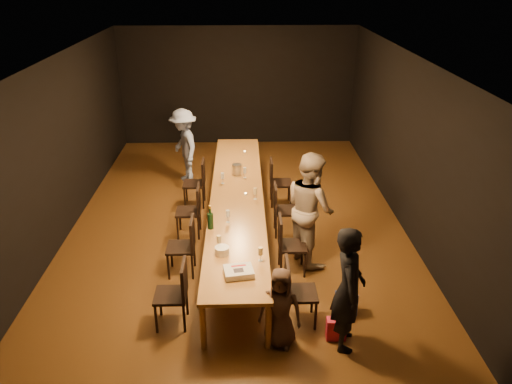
{
  "coord_description": "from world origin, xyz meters",
  "views": [
    {
      "loc": [
        0.11,
        -7.75,
        4.38
      ],
      "look_at": [
        0.32,
        -0.41,
        1.0
      ],
      "focal_mm": 35.0,
      "sensor_mm": 36.0,
      "label": 1
    }
  ],
  "objects_px": {
    "chair_right_1": "(292,245)",
    "chair_left_1": "(181,247)",
    "chair_left_0": "(171,294)",
    "ice_bucket": "(237,169)",
    "chair_right_2": "(286,210)",
    "champagne_bottle": "(210,217)",
    "table": "(237,198)",
    "chair_left_3": "(194,183)",
    "chair_right_0": "(301,292)",
    "man_blue": "(184,146)",
    "child": "(280,308)",
    "chair_left_2": "(188,211)",
    "woman_birthday": "(348,289)",
    "woman_tan": "(310,208)",
    "plate_stack": "(222,251)",
    "birthday_cake": "(239,272)",
    "chair_right_3": "(281,182)"
  },
  "relations": [
    {
      "from": "chair_left_2",
      "to": "child",
      "type": "height_order",
      "value": "child"
    },
    {
      "from": "chair_right_0",
      "to": "champagne_bottle",
      "type": "xyz_separation_m",
      "value": [
        -1.24,
        1.24,
        0.47
      ]
    },
    {
      "from": "chair_left_1",
      "to": "chair_left_2",
      "type": "relative_size",
      "value": 1.0
    },
    {
      "from": "woman_birthday",
      "to": "chair_right_0",
      "type": "bearing_deg",
      "value": 55.62
    },
    {
      "from": "chair_left_3",
      "to": "woman_birthday",
      "type": "relative_size",
      "value": 0.57
    },
    {
      "from": "plate_stack",
      "to": "chair_right_3",
      "type": "bearing_deg",
      "value": 71.42
    },
    {
      "from": "chair_right_1",
      "to": "chair_right_2",
      "type": "height_order",
      "value": "same"
    },
    {
      "from": "chair_left_0",
      "to": "ice_bucket",
      "type": "relative_size",
      "value": 4.74
    },
    {
      "from": "ice_bucket",
      "to": "child",
      "type": "bearing_deg",
      "value": -81.71
    },
    {
      "from": "chair_left_1",
      "to": "man_blue",
      "type": "distance_m",
      "value": 3.66
    },
    {
      "from": "chair_right_3",
      "to": "chair_left_2",
      "type": "height_order",
      "value": "same"
    },
    {
      "from": "chair_left_0",
      "to": "chair_left_1",
      "type": "height_order",
      "value": "same"
    },
    {
      "from": "chair_left_2",
      "to": "champagne_bottle",
      "type": "relative_size",
      "value": 2.45
    },
    {
      "from": "table",
      "to": "chair_left_1",
      "type": "height_order",
      "value": "chair_left_1"
    },
    {
      "from": "chair_left_1",
      "to": "chair_left_3",
      "type": "bearing_deg",
      "value": 0.0
    },
    {
      "from": "chair_left_3",
      "to": "chair_right_0",
      "type": "bearing_deg",
      "value": -154.72
    },
    {
      "from": "chair_right_2",
      "to": "champagne_bottle",
      "type": "xyz_separation_m",
      "value": [
        -1.24,
        -1.16,
        0.47
      ]
    },
    {
      "from": "chair_left_0",
      "to": "chair_left_2",
      "type": "height_order",
      "value": "same"
    },
    {
      "from": "chair_left_1",
      "to": "ice_bucket",
      "type": "relative_size",
      "value": 4.74
    },
    {
      "from": "chair_left_2",
      "to": "child",
      "type": "bearing_deg",
      "value": -153.68
    },
    {
      "from": "child",
      "to": "champagne_bottle",
      "type": "xyz_separation_m",
      "value": [
        -0.93,
        1.67,
        0.4
      ]
    },
    {
      "from": "chair_right_1",
      "to": "man_blue",
      "type": "distance_m",
      "value": 4.16
    },
    {
      "from": "chair_right_0",
      "to": "chair_left_3",
      "type": "height_order",
      "value": "same"
    },
    {
      "from": "chair_right_1",
      "to": "chair_left_1",
      "type": "xyz_separation_m",
      "value": [
        -1.7,
        0.0,
        0.0
      ]
    },
    {
      "from": "chair_right_1",
      "to": "champagne_bottle",
      "type": "relative_size",
      "value": 2.45
    },
    {
      "from": "man_blue",
      "to": "chair_right_2",
      "type": "bearing_deg",
      "value": 16.95
    },
    {
      "from": "chair_left_0",
      "to": "woman_tan",
      "type": "relative_size",
      "value": 0.51
    },
    {
      "from": "chair_left_3",
      "to": "child",
      "type": "xyz_separation_m",
      "value": [
        1.4,
        -4.02,
        0.08
      ]
    },
    {
      "from": "chair_right_0",
      "to": "chair_left_3",
      "type": "relative_size",
      "value": 1.0
    },
    {
      "from": "man_blue",
      "to": "child",
      "type": "distance_m",
      "value": 5.52
    },
    {
      "from": "chair_right_0",
      "to": "child",
      "type": "height_order",
      "value": "child"
    },
    {
      "from": "woman_tan",
      "to": "man_blue",
      "type": "relative_size",
      "value": 1.13
    },
    {
      "from": "chair_left_2",
      "to": "champagne_bottle",
      "type": "bearing_deg",
      "value": -158.12
    },
    {
      "from": "woman_tan",
      "to": "plate_stack",
      "type": "xyz_separation_m",
      "value": [
        -1.34,
        -1.07,
        -0.1
      ]
    },
    {
      "from": "chair_left_2",
      "to": "ice_bucket",
      "type": "relative_size",
      "value": 4.74
    },
    {
      "from": "champagne_bottle",
      "to": "chair_left_2",
      "type": "bearing_deg",
      "value": 111.88
    },
    {
      "from": "birthday_cake",
      "to": "champagne_bottle",
      "type": "distance_m",
      "value": 1.32
    },
    {
      "from": "chair_left_0",
      "to": "chair_left_3",
      "type": "height_order",
      "value": "same"
    },
    {
      "from": "champagne_bottle",
      "to": "ice_bucket",
      "type": "xyz_separation_m",
      "value": [
        0.38,
        2.11,
        -0.09
      ]
    },
    {
      "from": "birthday_cake",
      "to": "plate_stack",
      "type": "height_order",
      "value": "plate_stack"
    },
    {
      "from": "child",
      "to": "ice_bucket",
      "type": "relative_size",
      "value": 5.53
    },
    {
      "from": "chair_left_1",
      "to": "champagne_bottle",
      "type": "bearing_deg",
      "value": -84.55
    },
    {
      "from": "woman_tan",
      "to": "child",
      "type": "xyz_separation_m",
      "value": [
        -0.6,
        -2.0,
        -0.37
      ]
    },
    {
      "from": "chair_left_0",
      "to": "birthday_cake",
      "type": "xyz_separation_m",
      "value": [
        0.89,
        0.01,
        0.33
      ]
    },
    {
      "from": "chair_right_1",
      "to": "chair_left_1",
      "type": "distance_m",
      "value": 1.7
    },
    {
      "from": "woman_birthday",
      "to": "plate_stack",
      "type": "distance_m",
      "value": 1.82
    },
    {
      "from": "table",
      "to": "champagne_bottle",
      "type": "xyz_separation_m",
      "value": [
        -0.39,
        -1.16,
        0.24
      ]
    },
    {
      "from": "chair_left_2",
      "to": "ice_bucket",
      "type": "distance_m",
      "value": 1.33
    },
    {
      "from": "table",
      "to": "chair_left_3",
      "type": "xyz_separation_m",
      "value": [
        -0.85,
        1.2,
        -0.24
      ]
    },
    {
      "from": "birthday_cake",
      "to": "plate_stack",
      "type": "bearing_deg",
      "value": 104.93
    }
  ]
}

